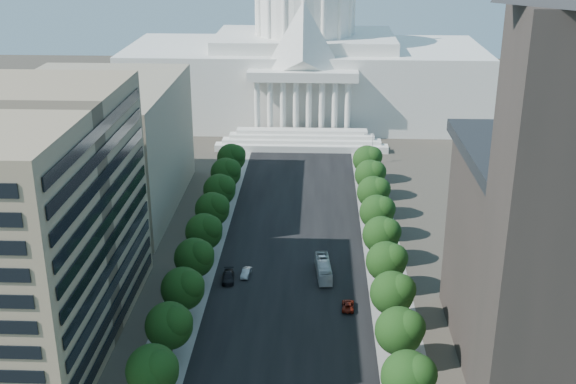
# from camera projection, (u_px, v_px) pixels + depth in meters

# --- Properties ---
(road_asphalt) EXTENTS (30.00, 260.00, 0.01)m
(road_asphalt) POSITION_uv_depth(u_px,v_px,m) (295.00, 225.00, 165.14)
(road_asphalt) COLOR black
(road_asphalt) RESTS_ON ground
(sidewalk_left) EXTENTS (8.00, 260.00, 0.02)m
(sidewalk_left) POSITION_uv_depth(u_px,v_px,m) (213.00, 224.00, 165.90)
(sidewalk_left) COLOR gray
(sidewalk_left) RESTS_ON ground
(sidewalk_right) EXTENTS (8.00, 260.00, 0.02)m
(sidewalk_right) POSITION_uv_depth(u_px,v_px,m) (378.00, 227.00, 164.37)
(sidewalk_right) COLOR gray
(sidewalk_right) RESTS_ON ground
(capitol) EXTENTS (120.00, 56.00, 73.00)m
(capitol) POSITION_uv_depth(u_px,v_px,m) (305.00, 60.00, 246.45)
(capitol) COLOR white
(capitol) RESTS_ON ground
(office_block_left_far) EXTENTS (38.00, 52.00, 30.00)m
(office_block_left_far) POSITION_uv_depth(u_px,v_px,m) (95.00, 147.00, 171.01)
(office_block_left_far) COLOR gray
(office_block_left_far) RESTS_ON ground
(tree_l_b) EXTENTS (7.79, 7.60, 9.97)m
(tree_l_b) POSITION_uv_depth(u_px,v_px,m) (154.00, 370.00, 101.80)
(tree_l_b) COLOR #33261C
(tree_l_b) RESTS_ON ground
(tree_l_c) EXTENTS (7.79, 7.60, 9.97)m
(tree_l_c) POSITION_uv_depth(u_px,v_px,m) (171.00, 325.00, 112.99)
(tree_l_c) COLOR #33261C
(tree_l_c) RESTS_ON ground
(tree_l_d) EXTENTS (7.79, 7.60, 9.97)m
(tree_l_d) POSITION_uv_depth(u_px,v_px,m) (184.00, 288.00, 124.18)
(tree_l_d) COLOR #33261C
(tree_l_d) RESTS_ON ground
(tree_l_e) EXTENTS (7.79, 7.60, 9.97)m
(tree_l_e) POSITION_uv_depth(u_px,v_px,m) (196.00, 257.00, 135.38)
(tree_l_e) COLOR #33261C
(tree_l_e) RESTS_ON ground
(tree_l_f) EXTENTS (7.79, 7.60, 9.97)m
(tree_l_f) POSITION_uv_depth(u_px,v_px,m) (205.00, 231.00, 146.57)
(tree_l_f) COLOR #33261C
(tree_l_f) RESTS_ON ground
(tree_l_g) EXTENTS (7.79, 7.60, 9.97)m
(tree_l_g) POSITION_uv_depth(u_px,v_px,m) (214.00, 208.00, 157.76)
(tree_l_g) COLOR #33261C
(tree_l_g) RESTS_ON ground
(tree_l_h) EXTENTS (7.79, 7.60, 9.97)m
(tree_l_h) POSITION_uv_depth(u_px,v_px,m) (221.00, 189.00, 168.95)
(tree_l_h) COLOR #33261C
(tree_l_h) RESTS_ON ground
(tree_l_i) EXTENTS (7.79, 7.60, 9.97)m
(tree_l_i) POSITION_uv_depth(u_px,v_px,m) (227.00, 172.00, 180.14)
(tree_l_i) COLOR #33261C
(tree_l_i) RESTS_ON ground
(tree_l_j) EXTENTS (7.79, 7.60, 9.97)m
(tree_l_j) POSITION_uv_depth(u_px,v_px,m) (232.00, 157.00, 191.33)
(tree_l_j) COLOR #33261C
(tree_l_j) RESTS_ON ground
(tree_r_b) EXTENTS (7.79, 7.60, 9.97)m
(tree_r_b) POSITION_uv_depth(u_px,v_px,m) (410.00, 376.00, 100.36)
(tree_r_b) COLOR #33261C
(tree_r_b) RESTS_ON ground
(tree_r_c) EXTENTS (7.79, 7.60, 9.97)m
(tree_r_c) POSITION_uv_depth(u_px,v_px,m) (401.00, 330.00, 111.55)
(tree_r_c) COLOR #33261C
(tree_r_c) RESTS_ON ground
(tree_r_d) EXTENTS (7.79, 7.60, 9.97)m
(tree_r_d) POSITION_uv_depth(u_px,v_px,m) (394.00, 292.00, 122.74)
(tree_r_d) COLOR #33261C
(tree_r_d) RESTS_ON ground
(tree_r_e) EXTENTS (7.79, 7.60, 9.97)m
(tree_r_e) POSITION_uv_depth(u_px,v_px,m) (388.00, 261.00, 133.93)
(tree_r_e) COLOR #33261C
(tree_r_e) RESTS_ON ground
(tree_r_f) EXTENTS (7.79, 7.60, 9.97)m
(tree_r_f) POSITION_uv_depth(u_px,v_px,m) (383.00, 234.00, 145.12)
(tree_r_f) COLOR #33261C
(tree_r_f) RESTS_ON ground
(tree_r_g) EXTENTS (7.79, 7.60, 9.97)m
(tree_r_g) POSITION_uv_depth(u_px,v_px,m) (378.00, 211.00, 156.31)
(tree_r_g) COLOR #33261C
(tree_r_g) RESTS_ON ground
(tree_r_h) EXTENTS (7.79, 7.60, 9.97)m
(tree_r_h) POSITION_uv_depth(u_px,v_px,m) (375.00, 191.00, 167.50)
(tree_r_h) COLOR #33261C
(tree_r_h) RESTS_ON ground
(tree_r_i) EXTENTS (7.79, 7.60, 9.97)m
(tree_r_i) POSITION_uv_depth(u_px,v_px,m) (371.00, 174.00, 178.69)
(tree_r_i) COLOR #33261C
(tree_r_i) RESTS_ON ground
(tree_r_j) EXTENTS (7.79, 7.60, 9.97)m
(tree_r_j) POSITION_uv_depth(u_px,v_px,m) (368.00, 159.00, 189.88)
(tree_r_j) COLOR #33261C
(tree_r_j) RESTS_ON ground
(streetlight_b) EXTENTS (2.61, 0.44, 9.00)m
(streetlight_b) POSITION_uv_depth(u_px,v_px,m) (412.00, 336.00, 110.96)
(streetlight_b) COLOR gray
(streetlight_b) RESTS_ON ground
(streetlight_c) EXTENTS (2.61, 0.44, 9.00)m
(streetlight_c) POSITION_uv_depth(u_px,v_px,m) (396.00, 263.00, 134.27)
(streetlight_c) COLOR gray
(streetlight_c) RESTS_ON ground
(streetlight_d) EXTENTS (2.61, 0.44, 9.00)m
(streetlight_d) POSITION_uv_depth(u_px,v_px,m) (385.00, 212.00, 157.59)
(streetlight_d) COLOR gray
(streetlight_d) RESTS_ON ground
(streetlight_e) EXTENTS (2.61, 0.44, 9.00)m
(streetlight_e) POSITION_uv_depth(u_px,v_px,m) (377.00, 174.00, 180.90)
(streetlight_e) COLOR gray
(streetlight_e) RESTS_ON ground
(streetlight_f) EXTENTS (2.61, 0.44, 9.00)m
(streetlight_f) POSITION_uv_depth(u_px,v_px,m) (371.00, 144.00, 204.21)
(streetlight_f) COLOR gray
(streetlight_f) RESTS_ON ground
(car_silver) EXTENTS (2.06, 4.47, 1.42)m
(car_silver) POSITION_uv_depth(u_px,v_px,m) (246.00, 273.00, 141.77)
(car_silver) COLOR #9E9FA5
(car_silver) RESTS_ON ground
(car_red) EXTENTS (2.38, 4.76, 1.29)m
(car_red) POSITION_uv_depth(u_px,v_px,m) (348.00, 305.00, 130.00)
(car_red) COLOR #65160B
(car_red) RESTS_ON ground
(car_dark_b) EXTENTS (2.72, 5.82, 1.64)m
(car_dark_b) POSITION_uv_depth(u_px,v_px,m) (228.00, 277.00, 139.83)
(car_dark_b) COLOR black
(car_dark_b) RESTS_ON ground
(city_bus) EXTENTS (3.44, 11.13, 3.05)m
(city_bus) POSITION_uv_depth(u_px,v_px,m) (324.00, 269.00, 141.63)
(city_bus) COLOR silver
(city_bus) RESTS_ON ground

